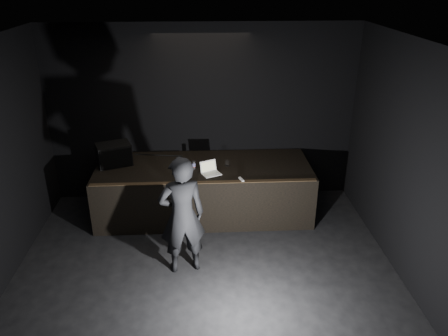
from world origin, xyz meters
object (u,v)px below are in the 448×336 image
laptop (210,170)px  beer_can (194,165)px  stage_monitor (114,154)px  person (182,216)px  stage_riser (204,189)px

laptop → beer_can: bearing=118.5°
stage_monitor → person: person is taller
stage_monitor → beer_can: bearing=-31.4°
laptop → person: size_ratio=0.21×
stage_riser → person: size_ratio=2.07×
person → stage_monitor: bearing=-67.2°
stage_monitor → beer_can: stage_monitor is taller
beer_can → stage_monitor: bearing=169.5°
stage_riser → stage_monitor: size_ratio=5.55×
beer_can → person: bearing=-95.8°
stage_riser → person: 1.84m
stage_monitor → person: bearing=-76.1°
stage_monitor → laptop: (1.78, -0.49, -0.15)m
laptop → beer_can: (-0.29, 0.22, 0.02)m
stage_riser → person: bearing=-101.1°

